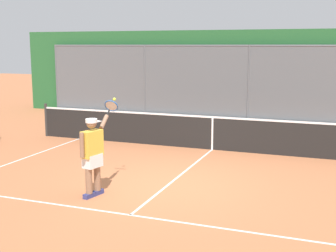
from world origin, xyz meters
The scene contains 6 objects.
ground_plane centered at (0.00, 0.00, 0.00)m, with size 60.00×60.00×0.00m, color #B76B42.
court_line_markings centered at (0.00, 2.20, 0.00)m, with size 8.77×9.85×0.01m.
fence_backdrop centered at (0.00, -9.33, 1.74)m, with size 20.32×1.37×3.52m.
tennis_net centered at (0.00, -3.56, 0.49)m, with size 11.26×0.09×1.07m.
tennis_player centered at (1.12, 1.16, 0.89)m, with size 0.31×1.35×1.84m.
tennis_ball_near_baseline centered at (1.61, 0.55, 0.03)m, with size 0.07×0.07×0.07m, color #D6E042.
Camera 1 is at (-3.29, 8.66, 2.93)m, focal length 48.55 mm.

